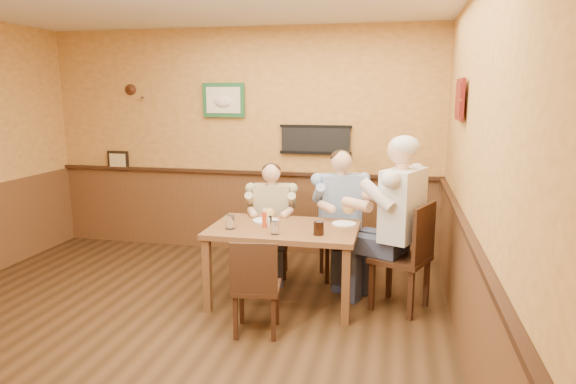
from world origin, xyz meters
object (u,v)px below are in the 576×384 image
diner_tan_shirt (272,226)px  pepper_shaker (270,220)px  dining_table (284,236)px  chair_back_left (272,241)px  chair_near_side (257,285)px  hot_sauce_bottle (264,219)px  water_glass_left (230,222)px  diner_blue_polo (340,222)px  chair_right_end (401,256)px  salt_shaker (268,222)px  chair_back_right (339,239)px  diner_white_elder (402,233)px  water_glass_mid (275,228)px  cola_tumbler (319,228)px

diner_tan_shirt → pepper_shaker: diner_tan_shirt is taller
dining_table → chair_back_left: bearing=113.1°
chair_near_side → hot_sauce_bottle: bearing=-89.2°
chair_near_side → water_glass_left: 0.77m
chair_near_side → diner_blue_polo: 1.57m
chair_right_end → salt_shaker: bearing=-63.5°
diner_tan_shirt → dining_table: bearing=-76.7°
dining_table → chair_back_right: chair_back_right is taller
chair_back_left → pepper_shaker: pepper_shaker is taller
dining_table → diner_white_elder: bearing=3.5°
diner_tan_shirt → diner_white_elder: size_ratio=0.77×
diner_blue_polo → water_glass_left: bearing=-152.9°
chair_back_right → water_glass_left: 1.37m
dining_table → pepper_shaker: size_ratio=16.84×
diner_blue_polo → water_glass_mid: bearing=-132.9°
dining_table → chair_back_left: size_ratio=1.76×
dining_table → pepper_shaker: (-0.15, 0.06, 0.13)m
diner_white_elder → dining_table: bearing=-63.2°
water_glass_left → hot_sauce_bottle: size_ratio=0.78×
chair_right_end → hot_sauce_bottle: (-1.28, -0.13, 0.32)m
pepper_shaker → water_glass_mid: bearing=-68.8°
chair_back_left → water_glass_mid: (0.27, -0.96, 0.41)m
chair_back_left → salt_shaker: 0.81m
dining_table → diner_white_elder: (1.10, 0.07, 0.08)m
chair_back_left → salt_shaker: size_ratio=10.07×
diner_tan_shirt → water_glass_mid: 1.03m
chair_back_right → cola_tumbler: chair_back_right is taller
salt_shaker → dining_table: bearing=0.7°
water_glass_left → water_glass_mid: size_ratio=1.13×
salt_shaker → pepper_shaker: size_ratio=0.95×
chair_right_end → cola_tumbler: (-0.73, -0.28, 0.30)m
chair_near_side → diner_white_elder: diner_white_elder is taller
chair_back_left → chair_back_right: size_ratio=0.89×
chair_back_left → pepper_shaker: bearing=-86.9°
hot_sauce_bottle → pepper_shaker: size_ratio=2.03×
chair_back_right → diner_tan_shirt: 0.76m
chair_back_left → water_glass_left: (-0.18, -0.87, 0.42)m
pepper_shaker → hot_sauce_bottle: bearing=-102.2°
chair_back_right → pepper_shaker: (-0.60, -0.70, 0.35)m
chair_near_side → water_glass_mid: water_glass_mid is taller
diner_tan_shirt → hot_sauce_bottle: bearing=-91.0°
cola_tumbler → hot_sauce_bottle: hot_sauce_bottle is taller
chair_near_side → chair_back_right: bearing=-117.8°
chair_near_side → water_glass_mid: size_ratio=7.12×
chair_back_right → pepper_shaker: bearing=-148.8°
diner_white_elder → pepper_shaker: 1.25m
chair_near_side → diner_tan_shirt: bearing=-89.2°
pepper_shaker → chair_near_side: bearing=-84.6°
water_glass_mid → salt_shaker: water_glass_mid is taller
chair_right_end → salt_shaker: size_ratio=13.02×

